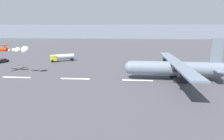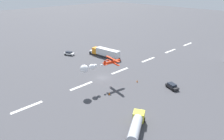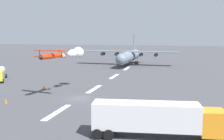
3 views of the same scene
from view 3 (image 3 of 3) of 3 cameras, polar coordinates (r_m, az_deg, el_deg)
The scene contains 10 objects.
ground_plane at distance 46.29m, azimuth -6.96°, elevation -5.97°, with size 440.00×440.00×0.00m, color #424247.
runway_stripe_3 at distance 38.94m, azimuth -11.43°, elevation -8.66°, with size 8.00×0.90×0.01m, color white.
runway_stripe_4 at distance 53.92m, azimuth -3.77°, elevation -3.99°, with size 8.00×0.90×0.01m, color white.
runway_stripe_5 at distance 69.63m, azimuth 0.45°, elevation -1.35°, with size 8.00×0.90×0.01m, color white.
runway_stripe_6 at distance 85.67m, azimuth 3.10°, elevation 0.31°, with size 8.00×0.90×0.01m, color white.
cargo_transport_plane at distance 94.02m, azimuth 3.46°, elevation 2.95°, with size 24.45×34.35×10.90m.
stunt_biplane_red at distance 52.61m, azimuth -8.84°, elevation 3.44°, with size 13.67×6.42×2.22m.
semi_truck_orange at distance 29.02m, azimuth 9.94°, elevation -9.89°, with size 4.77×15.25×3.70m.
traffic_cone_near at distance 45.91m, azimuth -21.42°, elevation -6.08°, with size 0.44×0.44×0.75m, color orange.
traffic_cone_far at distance 55.29m, azimuth -14.10°, elevation -3.53°, with size 0.44×0.44×0.75m, color orange.
Camera 3 is at (-41.92, -16.42, 10.77)m, focal length 43.52 mm.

